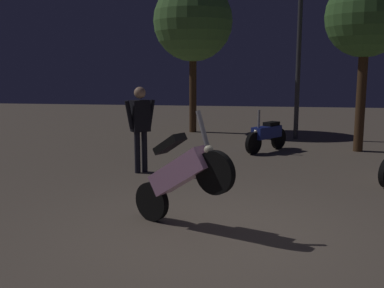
{
  "coord_description": "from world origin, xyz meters",
  "views": [
    {
      "loc": [
        0.54,
        -5.67,
        2.16
      ],
      "look_at": [
        -0.43,
        1.09,
        1.0
      ],
      "focal_mm": 42.22,
      "sensor_mm": 36.0,
      "label": 1
    }
  ],
  "objects_px": {
    "motorcycle_pink_foreground": "(181,175)",
    "person_rider_beside": "(140,122)",
    "streetlamp_near": "(299,34)",
    "motorcycle_blue_parked_left": "(267,135)"
  },
  "relations": [
    {
      "from": "person_rider_beside",
      "to": "streetlamp_near",
      "type": "xyz_separation_m",
      "value": [
        3.56,
        5.09,
        2.06
      ]
    },
    {
      "from": "motorcycle_blue_parked_left",
      "to": "streetlamp_near",
      "type": "height_order",
      "value": "streetlamp_near"
    },
    {
      "from": "motorcycle_pink_foreground",
      "to": "person_rider_beside",
      "type": "height_order",
      "value": "person_rider_beside"
    },
    {
      "from": "person_rider_beside",
      "to": "streetlamp_near",
      "type": "bearing_deg",
      "value": 105.91
    },
    {
      "from": "person_rider_beside",
      "to": "streetlamp_near",
      "type": "distance_m",
      "value": 6.55
    },
    {
      "from": "motorcycle_pink_foreground",
      "to": "streetlamp_near",
      "type": "relative_size",
      "value": 0.33
    },
    {
      "from": "motorcycle_pink_foreground",
      "to": "person_rider_beside",
      "type": "relative_size",
      "value": 0.92
    },
    {
      "from": "motorcycle_pink_foreground",
      "to": "person_rider_beside",
      "type": "distance_m",
      "value": 3.48
    },
    {
      "from": "motorcycle_pink_foreground",
      "to": "person_rider_beside",
      "type": "bearing_deg",
      "value": 144.06
    },
    {
      "from": "streetlamp_near",
      "to": "motorcycle_pink_foreground",
      "type": "bearing_deg",
      "value": -104.79
    }
  ]
}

